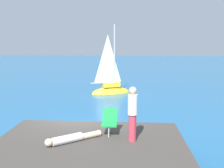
{
  "coord_description": "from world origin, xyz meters",
  "views": [
    {
      "loc": [
        2.32,
        -9.73,
        3.86
      ],
      "look_at": [
        0.43,
        7.88,
        1.1
      ],
      "focal_mm": 40.67,
      "sensor_mm": 36.0,
      "label": 1
    }
  ],
  "objects": [
    {
      "name": "sailboat_near",
      "position": [
        0.1,
        10.04,
        0.32
      ],
      "size": [
        3.29,
        2.19,
        5.94
      ],
      "rotation": [
        0.0,
        0.0,
        0.4
      ],
      "color": "yellow",
      "rests_on": "ground"
    },
    {
      "name": "boulder_inland",
      "position": [
        3.3,
        -0.65,
        0.0
      ],
      "size": [
        0.73,
        0.64,
        0.53
      ],
      "primitive_type": "cube",
      "rotation": [
        0.2,
        -0.05,
        3.14
      ],
      "color": "#3B3834",
      "rests_on": "ground"
    },
    {
      "name": "shore_ledge",
      "position": [
        0.91,
        -2.84,
        0.52
      ],
      "size": [
        5.77,
        4.31,
        1.05
      ],
      "primitive_type": "cube",
      "rotation": [
        0.0,
        0.0,
        0.04
      ],
      "color": "#423D38",
      "rests_on": "ground"
    },
    {
      "name": "beach_chair",
      "position": [
        1.42,
        -2.02,
        1.49
      ],
      "size": [
        0.49,
        0.61,
        0.8
      ],
      "rotation": [
        0.0,
        0.0,
        4.73
      ],
      "color": "green",
      "rests_on": "shore_ledge"
    },
    {
      "name": "person_standing",
      "position": [
        2.15,
        -2.56,
        1.91
      ],
      "size": [
        0.28,
        0.28,
        1.62
      ],
      "rotation": [
        0.0,
        0.0,
        1.76
      ],
      "color": "#DB384C",
      "rests_on": "shore_ledge"
    },
    {
      "name": "person_sunbather",
      "position": [
        0.39,
        -2.86,
        1.16
      ],
      "size": [
        1.44,
        1.23,
        0.25
      ],
      "rotation": [
        0.0,
        0.0,
        0.69
      ],
      "color": "white",
      "rests_on": "shore_ledge"
    },
    {
      "name": "boulder_seaward",
      "position": [
        0.12,
        -0.29,
        0.0
      ],
      "size": [
        1.5,
        1.34,
        0.96
      ],
      "primitive_type": "cube",
      "rotation": [
        -0.14,
        0.11,
        0.21
      ],
      "color": "#484235",
      "rests_on": "ground"
    },
    {
      "name": "ground_plane",
      "position": [
        0.0,
        0.0,
        0.0
      ],
      "size": [
        160.0,
        160.0,
        0.0
      ],
      "primitive_type": "plane",
      "color": "#236093"
    }
  ]
}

